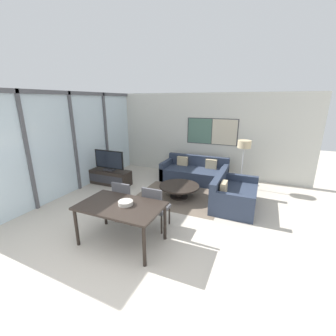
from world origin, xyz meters
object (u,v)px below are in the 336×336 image
at_px(television, 109,161).
at_px(dining_table, 121,209).
at_px(dining_chair_left, 125,200).
at_px(tv_console, 110,177).
at_px(floor_lamp, 244,147).
at_px(coffee_table, 179,188).
at_px(sofa_side, 232,195).
at_px(sofa_main, 195,173).
at_px(dining_chair_centre, 155,206).
at_px(fruit_bowl, 126,203).

bearing_deg(television, dining_table, -49.13).
bearing_deg(dining_chair_left, tv_console, 134.64).
bearing_deg(floor_lamp, coffee_table, -135.77).
relative_size(tv_console, sofa_side, 0.84).
xyz_separation_m(coffee_table, dining_table, (-0.26, -2.34, 0.42)).
height_order(coffee_table, floor_lamp, floor_lamp).
bearing_deg(floor_lamp, sofa_main, 177.82).
bearing_deg(dining_chair_centre, fruit_bowl, -114.53).
bearing_deg(dining_chair_centre, sofa_main, 91.91).
height_order(dining_table, dining_chair_centre, dining_chair_centre).
bearing_deg(fruit_bowl, sofa_side, 56.35).
xyz_separation_m(sofa_side, fruit_bowl, (-1.56, -2.35, 0.54)).
relative_size(fruit_bowl, floor_lamp, 0.19).
bearing_deg(dining_table, television, 130.87).
bearing_deg(fruit_bowl, tv_console, 132.55).
xyz_separation_m(coffee_table, fruit_bowl, (-0.17, -2.29, 0.54)).
bearing_deg(tv_console, television, 90.00).
bearing_deg(fruit_bowl, dining_table, -150.32).
bearing_deg(sofa_main, sofa_side, -45.74).
xyz_separation_m(dining_table, fruit_bowl, (0.08, 0.05, 0.12)).
xyz_separation_m(coffee_table, dining_chair_left, (-0.62, -1.67, 0.26)).
height_order(sofa_main, coffee_table, sofa_main).
relative_size(television, coffee_table, 0.94).
bearing_deg(television, tv_console, -90.00).
xyz_separation_m(television, dining_chair_centre, (2.46, -1.77, -0.25)).
bearing_deg(television, fruit_bowl, -47.46).
height_order(tv_console, fruit_bowl, fruit_bowl).
height_order(sofa_main, sofa_side, same).
bearing_deg(television, coffee_table, -2.24).
bearing_deg(fruit_bowl, dining_chair_left, 125.72).
bearing_deg(television, dining_chair_left, -45.37).
relative_size(coffee_table, dining_table, 0.72).
distance_m(coffee_table, fruit_bowl, 2.36).
bearing_deg(dining_table, dining_chair_left, 118.47).
distance_m(dining_chair_centre, floor_lamp, 3.48).
bearing_deg(dining_chair_left, dining_table, -61.53).
height_order(tv_console, coffee_table, tv_console).
distance_m(dining_chair_left, dining_chair_centre, 0.72).
bearing_deg(coffee_table, dining_table, -96.24).
bearing_deg(sofa_side, dining_chair_centre, 143.54).
xyz_separation_m(tv_console, dining_chair_centre, (2.46, -1.77, 0.29)).
bearing_deg(coffee_table, dining_chair_left, -110.25).
relative_size(tv_console, dining_chair_centre, 1.43).
bearing_deg(dining_table, floor_lamp, 65.37).
distance_m(coffee_table, floor_lamp, 2.28).
distance_m(fruit_bowl, floor_lamp, 4.09).
distance_m(coffee_table, dining_table, 2.39).
distance_m(dining_table, fruit_bowl, 0.15).
relative_size(sofa_main, sofa_side, 1.31).
bearing_deg(floor_lamp, sofa_side, -93.36).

